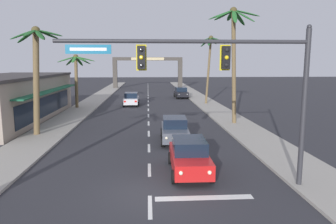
{
  "coord_description": "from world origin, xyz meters",
  "views": [
    {
      "loc": [
        -0.04,
        -12.53,
        5.41
      ],
      "look_at": [
        1.28,
        8.0,
        2.2
      ],
      "focal_mm": 33.58,
      "sensor_mm": 36.0,
      "label": 1
    }
  ],
  "objects_px": {
    "palm_right_second": "(233,42)",
    "town_gateway_arch": "(148,68)",
    "traffic_signal_mast": "(230,74)",
    "palm_left_third": "(76,69)",
    "sedan_parked_nearest_kerb": "(181,92)",
    "palm_left_second": "(36,65)",
    "sedan_third_in_queue": "(175,129)",
    "sedan_oncoming_far": "(131,99)",
    "storefront_strip_left": "(9,98)",
    "palm_right_third": "(210,54)",
    "sedan_lead_at_stop_bar": "(189,156)"
  },
  "relations": [
    {
      "from": "sedan_lead_at_stop_bar",
      "to": "palm_left_second",
      "type": "height_order",
      "value": "palm_left_second"
    },
    {
      "from": "sedan_parked_nearest_kerb",
      "to": "palm_left_second",
      "type": "distance_m",
      "value": 28.95
    },
    {
      "from": "sedan_oncoming_far",
      "to": "palm_right_second",
      "type": "bearing_deg",
      "value": -54.28
    },
    {
      "from": "town_gateway_arch",
      "to": "sedan_third_in_queue",
      "type": "bearing_deg",
      "value": -87.8
    },
    {
      "from": "sedan_parked_nearest_kerb",
      "to": "palm_left_second",
      "type": "relative_size",
      "value": 0.56
    },
    {
      "from": "sedan_oncoming_far",
      "to": "palm_left_third",
      "type": "distance_m",
      "value": 7.76
    },
    {
      "from": "sedan_oncoming_far",
      "to": "storefront_strip_left",
      "type": "distance_m",
      "value": 14.81
    },
    {
      "from": "traffic_signal_mast",
      "to": "town_gateway_arch",
      "type": "bearing_deg",
      "value": 93.44
    },
    {
      "from": "traffic_signal_mast",
      "to": "sedan_lead_at_stop_bar",
      "type": "relative_size",
      "value": 2.32
    },
    {
      "from": "traffic_signal_mast",
      "to": "palm_right_second",
      "type": "xyz_separation_m",
      "value": [
        4.01,
        14.35,
        2.23
      ]
    },
    {
      "from": "storefront_strip_left",
      "to": "town_gateway_arch",
      "type": "height_order",
      "value": "town_gateway_arch"
    },
    {
      "from": "sedan_lead_at_stop_bar",
      "to": "storefront_strip_left",
      "type": "xyz_separation_m",
      "value": [
        -15.13,
        15.5,
        1.29
      ]
    },
    {
      "from": "storefront_strip_left",
      "to": "town_gateway_arch",
      "type": "bearing_deg",
      "value": 70.75
    },
    {
      "from": "traffic_signal_mast",
      "to": "sedan_parked_nearest_kerb",
      "type": "distance_m",
      "value": 36.42
    },
    {
      "from": "palm_left_third",
      "to": "sedan_oncoming_far",
      "type": "bearing_deg",
      "value": 20.42
    },
    {
      "from": "sedan_oncoming_far",
      "to": "palm_right_third",
      "type": "height_order",
      "value": "palm_right_third"
    },
    {
      "from": "traffic_signal_mast",
      "to": "sedan_oncoming_far",
      "type": "distance_m",
      "value": 28.43
    },
    {
      "from": "sedan_third_in_queue",
      "to": "palm_right_second",
      "type": "distance_m",
      "value": 10.24
    },
    {
      "from": "palm_left_second",
      "to": "sedan_third_in_queue",
      "type": "bearing_deg",
      "value": -12.85
    },
    {
      "from": "sedan_parked_nearest_kerb",
      "to": "town_gateway_arch",
      "type": "relative_size",
      "value": 0.3
    },
    {
      "from": "palm_right_second",
      "to": "town_gateway_arch",
      "type": "xyz_separation_m",
      "value": [
        -7.34,
        40.98,
        -2.89
      ]
    },
    {
      "from": "sedan_parked_nearest_kerb",
      "to": "palm_left_third",
      "type": "relative_size",
      "value": 0.7
    },
    {
      "from": "sedan_third_in_queue",
      "to": "palm_left_second",
      "type": "relative_size",
      "value": 0.56
    },
    {
      "from": "sedan_third_in_queue",
      "to": "town_gateway_arch",
      "type": "distance_m",
      "value": 46.96
    },
    {
      "from": "sedan_parked_nearest_kerb",
      "to": "town_gateway_arch",
      "type": "distance_m",
      "value": 20.18
    },
    {
      "from": "sedan_lead_at_stop_bar",
      "to": "palm_left_third",
      "type": "bearing_deg",
      "value": 114.42
    },
    {
      "from": "palm_left_third",
      "to": "palm_right_second",
      "type": "relative_size",
      "value": 0.64
    },
    {
      "from": "sedan_third_in_queue",
      "to": "palm_left_second",
      "type": "xyz_separation_m",
      "value": [
        -9.9,
        2.26,
        4.43
      ]
    },
    {
      "from": "sedan_parked_nearest_kerb",
      "to": "palm_right_second",
      "type": "height_order",
      "value": "palm_right_second"
    },
    {
      "from": "palm_right_third",
      "to": "traffic_signal_mast",
      "type": "bearing_deg",
      "value": -99.49
    },
    {
      "from": "traffic_signal_mast",
      "to": "storefront_strip_left",
      "type": "height_order",
      "value": "traffic_signal_mast"
    },
    {
      "from": "palm_right_second",
      "to": "storefront_strip_left",
      "type": "bearing_deg",
      "value": 170.69
    },
    {
      "from": "palm_left_second",
      "to": "palm_right_second",
      "type": "distance_m",
      "value": 15.96
    },
    {
      "from": "sedan_third_in_queue",
      "to": "palm_left_third",
      "type": "xyz_separation_m",
      "value": [
        -10.27,
        16.7,
        3.88
      ]
    },
    {
      "from": "sedan_oncoming_far",
      "to": "traffic_signal_mast",
      "type": "bearing_deg",
      "value": -78.71
    },
    {
      "from": "sedan_lead_at_stop_bar",
      "to": "sedan_third_in_queue",
      "type": "distance_m",
      "value": 6.33
    },
    {
      "from": "palm_left_second",
      "to": "storefront_strip_left",
      "type": "bearing_deg",
      "value": 126.13
    },
    {
      "from": "sedan_oncoming_far",
      "to": "palm_left_second",
      "type": "relative_size",
      "value": 0.56
    },
    {
      "from": "palm_right_second",
      "to": "storefront_strip_left",
      "type": "relative_size",
      "value": 0.53
    },
    {
      "from": "palm_right_second",
      "to": "town_gateway_arch",
      "type": "height_order",
      "value": "palm_right_second"
    },
    {
      "from": "palm_left_third",
      "to": "storefront_strip_left",
      "type": "height_order",
      "value": "palm_left_third"
    },
    {
      "from": "sedan_oncoming_far",
      "to": "palm_left_second",
      "type": "bearing_deg",
      "value": -109.43
    },
    {
      "from": "traffic_signal_mast",
      "to": "town_gateway_arch",
      "type": "xyz_separation_m",
      "value": [
        -3.33,
        55.33,
        -0.66
      ]
    },
    {
      "from": "sedan_oncoming_far",
      "to": "town_gateway_arch",
      "type": "distance_m",
      "value": 28.05
    },
    {
      "from": "sedan_third_in_queue",
      "to": "storefront_strip_left",
      "type": "height_order",
      "value": "storefront_strip_left"
    },
    {
      "from": "palm_right_third",
      "to": "sedan_parked_nearest_kerb",
      "type": "bearing_deg",
      "value": 109.3
    },
    {
      "from": "sedan_parked_nearest_kerb",
      "to": "sedan_oncoming_far",
      "type": "bearing_deg",
      "value": -130.67
    },
    {
      "from": "sedan_third_in_queue",
      "to": "town_gateway_arch",
      "type": "bearing_deg",
      "value": 92.2
    },
    {
      "from": "traffic_signal_mast",
      "to": "palm_left_third",
      "type": "xyz_separation_m",
      "value": [
        -11.8,
        25.24,
        -0.25
      ]
    },
    {
      "from": "traffic_signal_mast",
      "to": "town_gateway_arch",
      "type": "relative_size",
      "value": 0.7
    }
  ]
}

